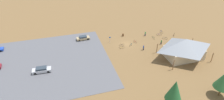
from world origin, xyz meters
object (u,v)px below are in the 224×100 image
bike_pavilion (185,47)px  bicycle_orange_edge_south (174,35)px  trash_bin (123,35)px  bicycle_blue_front_row (161,32)px  pine_far_west (175,90)px  car_tan_end_stall (83,38)px  car_silver_mid_lot (42,70)px  bicycle_purple_lone_west (159,34)px  visitor_near_lot (145,33)px  bicycle_green_trailside (153,38)px  bicycle_black_edge_north (122,45)px  lot_sign (110,39)px  bicycle_teal_lone_east (131,45)px  bicycle_red_yard_center (135,42)px  bicycle_yellow_mid_cluster (122,47)px  bicycle_silver_yard_left (165,38)px  visitor_crossing_yard (161,42)px  visitor_by_pavilion (144,47)px

bike_pavilion → bicycle_orange_edge_south: 14.11m
trash_bin → bicycle_blue_front_row: trash_bin is taller
bike_pavilion → pine_far_west: (13.43, 15.58, 1.22)m
car_tan_end_stall → car_silver_mid_lot: car_silver_mid_lot is taller
trash_bin → bicycle_purple_lone_west: 12.80m
bicycle_blue_front_row → bike_pavilion: bearing=82.5°
bike_pavilion → bicycle_blue_front_row: bike_pavilion is taller
car_tan_end_stall → visitor_near_lot: visitor_near_lot is taller
pine_far_west → car_tan_end_stall: pine_far_west is taller
pine_far_west → bicycle_green_trailside: size_ratio=4.00×
bicycle_black_edge_north → car_tan_end_stall: bearing=-34.2°
bicycle_black_edge_north → visitor_near_lot: (-10.13, -4.32, 0.57)m
bicycle_purple_lone_west → visitor_near_lot: (4.83, -1.15, 0.54)m
trash_bin → lot_sign: 6.61m
bicycle_teal_lone_east → bicycle_red_yard_center: bearing=-145.5°
bike_pavilion → bicycle_yellow_mid_cluster: bearing=-32.5°
bicycle_silver_yard_left → bicycle_green_trailside: bearing=-23.7°
car_tan_end_stall → visitor_crossing_yard: bearing=156.4°
bicycle_teal_lone_east → bicycle_red_yard_center: (-2.02, -1.39, 0.01)m
bicycle_green_trailside → car_silver_mid_lot: (36.41, 8.46, 0.38)m
bike_pavilion → bicycle_silver_yard_left: (-0.73, -11.37, -3.00)m
bicycle_teal_lone_east → bicycle_yellow_mid_cluster: (3.45, 0.83, 0.02)m
visitor_crossing_yard → bicycle_yellow_mid_cluster: bearing=-4.9°
bicycle_silver_yard_left → visitor_by_pavilion: 10.91m
bicycle_green_trailside → bicycle_silver_yard_left: 3.90m
bike_pavilion → lot_sign: (17.88, -14.61, -1.99)m
bicycle_teal_lone_east → car_tan_end_stall: bearing=-30.9°
bicycle_red_yard_center → trash_bin: bearing=-68.8°
bicycle_orange_edge_south → car_silver_mid_lot: 45.15m
bicycle_purple_lone_west → bicycle_teal_lone_east: (12.19, 3.91, -0.03)m
bicycle_orange_edge_south → car_silver_mid_lot: (44.38, 8.31, 0.39)m
bicycle_orange_edge_south → visitor_near_lot: size_ratio=0.74×
trash_bin → bicycle_red_yard_center: size_ratio=0.56×
bicycle_blue_front_row → car_tan_end_stall: bearing=-5.7°
trash_bin → bicycle_green_trailside: (-9.32, 4.82, -0.09)m
car_silver_mid_lot → visitor_near_lot: visitor_near_lot is taller
bicycle_yellow_mid_cluster → car_silver_mid_lot: size_ratio=0.35×
bicycle_orange_edge_south → trash_bin: bearing=-16.0°
lot_sign → bicycle_silver_yard_left: (-18.62, 3.24, -1.01)m
pine_far_west → bicycle_green_trailside: pine_far_west is taller
bicycle_blue_front_row → bicycle_red_yard_center: 12.80m
car_silver_mid_lot → visitor_near_lot: bearing=-162.0°
bicycle_silver_yard_left → bicycle_blue_front_row: bicycle_silver_yard_left is taller
visitor_crossing_yard → car_tan_end_stall: bearing=-23.6°
bicycle_teal_lone_east → car_tan_end_stall: 16.41m
bicycle_silver_yard_left → bicycle_blue_front_row: size_ratio=0.88×
lot_sign → bicycle_silver_yard_left: lot_sign is taller
pine_far_west → visitor_crossing_yard: bearing=-114.8°
lot_sign → bicycle_purple_lone_west: (-18.12, 0.05, -1.02)m
bicycle_orange_edge_south → car_silver_mid_lot: car_silver_mid_lot is taller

